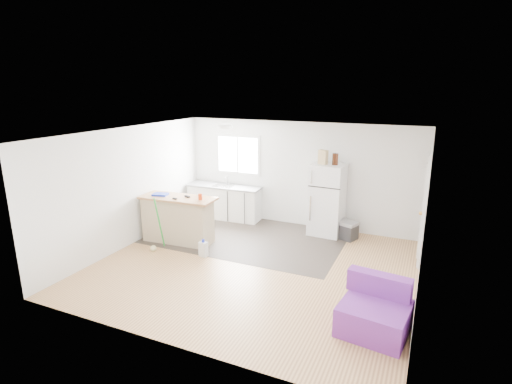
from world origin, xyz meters
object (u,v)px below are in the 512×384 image
at_px(purple_seat, 375,313).
at_px(bottle_right, 336,159).
at_px(blue_tray, 160,194).
at_px(peninsula, 178,219).
at_px(red_cup, 200,197).
at_px(cooler, 345,229).
at_px(mop, 155,240).
at_px(refrigerator, 327,200).
at_px(bottle_left, 334,159).
at_px(kitchen_cabinets, 225,201).
at_px(cleaner_jug, 203,249).
at_px(cardboard_box, 323,157).

distance_m(purple_seat, bottle_right, 3.77).
bearing_deg(blue_tray, peninsula, 4.93).
relative_size(peninsula, red_cup, 13.42).
height_order(cooler, mop, mop).
relative_size(refrigerator, purple_seat, 1.64).
distance_m(bottle_left, bottle_right, 0.05).
relative_size(red_cup, bottle_left, 0.48).
bearing_deg(kitchen_cabinets, cleaner_jug, -74.75).
height_order(kitchen_cabinets, red_cup, red_cup).
height_order(red_cup, cardboard_box, cardboard_box).
bearing_deg(blue_tray, kitchen_cabinets, 73.39).
xyz_separation_m(purple_seat, red_cup, (-3.66, 1.59, 0.77)).
relative_size(blue_tray, bottle_left, 1.20).
bearing_deg(cleaner_jug, mop, -165.81).
xyz_separation_m(kitchen_cabinets, purple_seat, (4.06, -3.32, -0.16)).
relative_size(refrigerator, blue_tray, 5.21).
bearing_deg(cooler, mop, -125.53).
bearing_deg(purple_seat, cooler, 115.94).
bearing_deg(mop, cardboard_box, 31.93).
xyz_separation_m(purple_seat, cardboard_box, (-1.62, 3.22, 1.46)).
bearing_deg(purple_seat, bottle_left, 120.79).
distance_m(red_cup, blue_tray, 0.94).
distance_m(purple_seat, blue_tray, 4.90).
height_order(mop, bottle_right, bottle_right).
distance_m(cleaner_jug, mop, 1.02).
xyz_separation_m(blue_tray, cardboard_box, (2.98, 1.68, 0.73)).
bearing_deg(bottle_left, bottle_right, 6.21).
relative_size(cooler, cleaner_jug, 1.72).
height_order(blue_tray, bottle_right, bottle_right).
xyz_separation_m(cardboard_box, bottle_left, (0.23, -0.00, -0.02)).
bearing_deg(mop, blue_tray, 106.29).
distance_m(mop, blue_tray, 0.98).
bearing_deg(peninsula, kitchen_cabinets, 81.68).
distance_m(mop, cardboard_box, 3.83).
xyz_separation_m(cleaner_jug, bottle_right, (2.00, 2.11, 1.54)).
height_order(refrigerator, mop, refrigerator).
bearing_deg(bottle_right, kitchen_cabinets, 177.85).
xyz_separation_m(kitchen_cabinets, red_cup, (0.40, -1.74, 0.61)).
xyz_separation_m(cooler, cleaner_jug, (-2.28, -2.05, -0.05)).
height_order(peninsula, bottle_right, bottle_right).
bearing_deg(refrigerator, cooler, -10.46).
bearing_deg(kitchen_cabinets, refrigerator, -4.19).
relative_size(cooler, bottle_left, 2.38).
bearing_deg(bottle_left, peninsula, -149.70).
xyz_separation_m(refrigerator, blue_tray, (-3.09, -1.74, 0.21)).
bearing_deg(kitchen_cabinets, peninsula, -97.81).
xyz_separation_m(refrigerator, red_cup, (-2.16, -1.68, 0.25)).
bearing_deg(mop, cleaner_jug, 0.74).
relative_size(bottle_left, bottle_right, 1.00).
xyz_separation_m(refrigerator, bottle_left, (0.12, -0.05, 0.91)).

